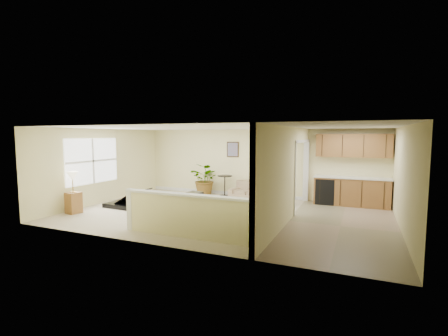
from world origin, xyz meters
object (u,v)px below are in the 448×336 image
at_px(piano_bench, 191,202).
at_px(accent_table, 225,183).
at_px(loveseat, 250,190).
at_px(piano, 132,190).
at_px(small_plant, 290,198).
at_px(lamp_stand, 73,196).
at_px(palm_plant, 206,180).

xyz_separation_m(piano_bench, accent_table, (0.01, 2.61, 0.23)).
distance_m(loveseat, accent_table, 1.05).
xyz_separation_m(piano, small_plant, (4.72, 2.14, -0.30)).
relative_size(loveseat, small_plant, 2.97).
xyz_separation_m(piano, piano_bench, (2.15, 0.06, -0.24)).
height_order(piano, lamp_stand, piano).
xyz_separation_m(palm_plant, lamp_stand, (-2.25, -4.17, -0.08)).
height_order(piano, small_plant, piano).
distance_m(small_plant, lamp_stand, 6.70).
height_order(accent_table, small_plant, accent_table).
relative_size(piano, lamp_stand, 1.34).
relative_size(piano_bench, accent_table, 1.04).
xyz_separation_m(piano_bench, small_plant, (2.58, 2.08, -0.06)).
height_order(loveseat, small_plant, loveseat).
bearing_deg(small_plant, loveseat, 163.21).
bearing_deg(loveseat, piano, -131.48).
height_order(piano, accent_table, piano).
bearing_deg(loveseat, small_plant, -7.53).
xyz_separation_m(piano, loveseat, (3.19, 2.60, -0.22)).
xyz_separation_m(piano, lamp_stand, (-0.88, -1.53, 0.00)).
height_order(accent_table, lamp_stand, lamp_stand).
distance_m(piano, accent_table, 3.43).
bearing_deg(palm_plant, piano_bench, -73.24).
bearing_deg(accent_table, lamp_stand, -125.84).
xyz_separation_m(accent_table, small_plant, (2.57, -0.53, -0.29)).
distance_m(piano, palm_plant, 2.97).
height_order(piano_bench, palm_plant, palm_plant).
height_order(loveseat, palm_plant, palm_plant).
distance_m(palm_plant, small_plant, 3.41).
distance_m(piano, loveseat, 4.12).
bearing_deg(piano_bench, loveseat, 67.78).
bearing_deg(piano, palm_plant, 65.57).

